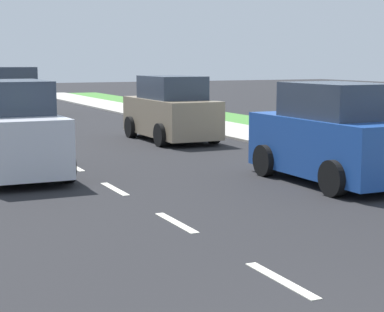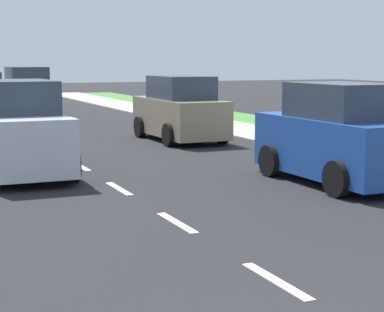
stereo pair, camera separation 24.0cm
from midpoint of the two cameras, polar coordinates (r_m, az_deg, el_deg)
ground_plane at (r=25.06m, az=-15.69°, el=2.14°), size 96.00×96.00×0.00m
sidewalk_right at (r=17.75m, az=14.26°, el=-0.16°), size 2.40×72.00×0.14m
car_parked_curbside at (r=13.93m, az=11.38°, el=1.61°), size 1.94×3.92×2.03m
car_parked_far at (r=20.85m, az=-2.13°, el=3.84°), size 1.92×4.13×2.00m
car_oncoming_lead at (r=14.99m, az=-15.35°, el=1.97°), size 1.90×4.06×2.05m
car_outgoing_far at (r=31.63m, az=-15.00°, el=5.19°), size 2.10×4.34×2.17m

